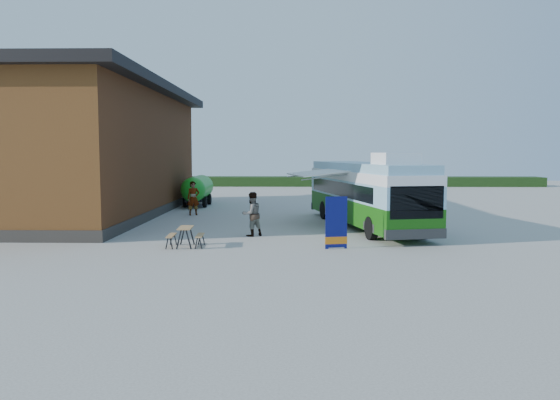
{
  "coord_description": "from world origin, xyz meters",
  "views": [
    {
      "loc": [
        1.04,
        -21.33,
        3.56
      ],
      "look_at": [
        0.53,
        3.81,
        1.4
      ],
      "focal_mm": 35.0,
      "sensor_mm": 36.0,
      "label": 1
    }
  ],
  "objects_px": {
    "person_b": "(252,214)",
    "person_a": "(193,198)",
    "bus": "(366,192)",
    "picnic_table": "(186,232)",
    "slurry_tanker": "(198,189)",
    "banner": "(336,227)"
  },
  "relations": [
    {
      "from": "person_b",
      "to": "person_a",
      "type": "bearing_deg",
      "value": -98.63
    },
    {
      "from": "person_b",
      "to": "slurry_tanker",
      "type": "height_order",
      "value": "slurry_tanker"
    },
    {
      "from": "person_b",
      "to": "slurry_tanker",
      "type": "bearing_deg",
      "value": -106.16
    },
    {
      "from": "banner",
      "to": "slurry_tanker",
      "type": "relative_size",
      "value": 0.36
    },
    {
      "from": "picnic_table",
      "to": "person_b",
      "type": "relative_size",
      "value": 0.74
    },
    {
      "from": "banner",
      "to": "picnic_table",
      "type": "xyz_separation_m",
      "value": [
        -5.7,
        0.27,
        -0.23
      ]
    },
    {
      "from": "bus",
      "to": "banner",
      "type": "relative_size",
      "value": 6.08
    },
    {
      "from": "banner",
      "to": "person_a",
      "type": "relative_size",
      "value": 1.0
    },
    {
      "from": "banner",
      "to": "person_a",
      "type": "bearing_deg",
      "value": 111.93
    },
    {
      "from": "picnic_table",
      "to": "person_b",
      "type": "xyz_separation_m",
      "value": [
        2.33,
        2.78,
        0.38
      ]
    },
    {
      "from": "bus",
      "to": "picnic_table",
      "type": "relative_size",
      "value": 8.52
    },
    {
      "from": "bus",
      "to": "person_a",
      "type": "distance_m",
      "value": 10.43
    },
    {
      "from": "picnic_table",
      "to": "person_a",
      "type": "distance_m",
      "value": 10.77
    },
    {
      "from": "bus",
      "to": "person_a",
      "type": "xyz_separation_m",
      "value": [
        -9.22,
        4.82,
        -0.73
      ]
    },
    {
      "from": "banner",
      "to": "person_a",
      "type": "xyz_separation_m",
      "value": [
        -7.31,
        10.91,
        0.17
      ]
    },
    {
      "from": "banner",
      "to": "picnic_table",
      "type": "bearing_deg",
      "value": 165.45
    },
    {
      "from": "picnic_table",
      "to": "slurry_tanker",
      "type": "distance_m",
      "value": 16.39
    },
    {
      "from": "banner",
      "to": "bus",
      "type": "bearing_deg",
      "value": 60.67
    },
    {
      "from": "bus",
      "to": "picnic_table",
      "type": "height_order",
      "value": "bus"
    },
    {
      "from": "person_b",
      "to": "bus",
      "type": "bearing_deg",
      "value": 174.66
    },
    {
      "from": "bus",
      "to": "person_a",
      "type": "bearing_deg",
      "value": 140.51
    },
    {
      "from": "bus",
      "to": "slurry_tanker",
      "type": "relative_size",
      "value": 2.17
    }
  ]
}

